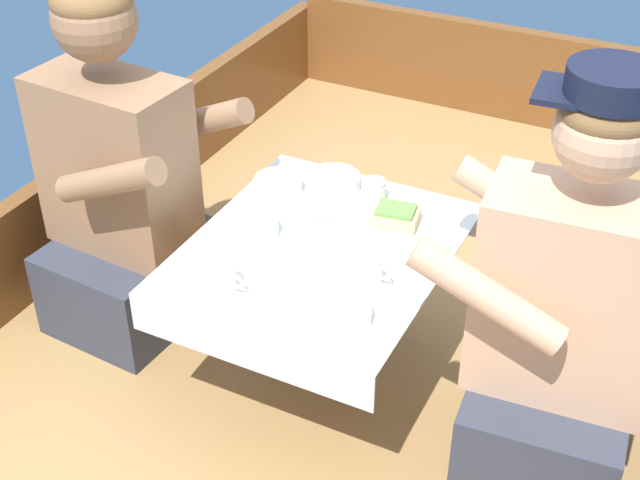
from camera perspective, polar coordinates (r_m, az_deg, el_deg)
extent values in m
plane|color=navy|center=(2.67, -0.30, -13.68)|extent=(60.00, 60.00, 0.00)
cube|color=#A87F4C|center=(2.56, -0.31, -11.45)|extent=(1.97, 3.62, 0.30)
cube|color=brown|center=(2.81, -17.90, -0.12)|extent=(0.06, 3.62, 0.33)
cube|color=brown|center=(3.77, 12.21, 10.33)|extent=(1.85, 0.06, 0.38)
cylinder|color=#B2B2B7|center=(2.34, 0.00, -4.97)|extent=(0.07, 0.07, 0.41)
cube|color=#A87F4C|center=(2.21, 0.00, -0.71)|extent=(0.59, 0.70, 0.02)
cube|color=white|center=(2.20, 0.00, -0.47)|extent=(0.62, 0.73, 0.00)
cube|color=white|center=(1.98, -4.75, -7.11)|extent=(0.62, 0.00, 0.10)
cube|color=white|center=(2.51, 3.73, 2.83)|extent=(0.62, 0.00, 0.10)
cube|color=#333847|center=(2.66, -11.91, -2.28)|extent=(0.39, 0.46, 0.26)
cube|color=#936B4C|center=(2.45, -12.94, 4.77)|extent=(0.41, 0.25, 0.49)
sphere|color=#936B4C|center=(2.29, -14.26, 13.53)|extent=(0.21, 0.21, 0.21)
ellipsoid|color=brown|center=(2.27, -14.43, 14.65)|extent=(0.20, 0.20, 0.12)
cylinder|color=#936B4C|center=(2.44, -7.70, 7.52)|extent=(0.34, 0.09, 0.21)
cylinder|color=#936B4C|center=(2.21, -13.33, 3.73)|extent=(0.34, 0.09, 0.21)
cube|color=#333847|center=(2.24, 14.24, -11.05)|extent=(0.40, 0.47, 0.26)
cube|color=tan|center=(1.99, 15.75, -3.44)|extent=(0.42, 0.25, 0.49)
sphere|color=tan|center=(1.79, 17.70, 6.56)|extent=(0.20, 0.20, 0.20)
ellipsoid|color=brown|center=(1.77, 17.95, 7.81)|extent=(0.19, 0.19, 0.11)
cylinder|color=tan|center=(1.81, 10.59, -3.53)|extent=(0.34, 0.10, 0.21)
cylinder|color=tan|center=(2.10, 12.76, 2.15)|extent=(0.34, 0.10, 0.21)
cylinder|color=black|center=(1.74, 18.30, 9.54)|extent=(0.18, 0.18, 0.06)
cube|color=black|center=(1.76, 15.29, 9.24)|extent=(0.11, 0.14, 0.01)
cylinder|color=white|center=(2.28, 4.83, 0.95)|extent=(0.20, 0.20, 0.01)
cylinder|color=white|center=(2.13, -1.44, -1.66)|extent=(0.16, 0.16, 0.01)
cube|color=#E0BC7F|center=(2.26, 4.86, 1.43)|extent=(0.13, 0.10, 0.04)
cube|color=#669347|center=(2.25, 4.88, 1.94)|extent=(0.11, 0.09, 0.01)
cylinder|color=white|center=(2.41, -2.72, 3.56)|extent=(0.13, 0.13, 0.04)
cylinder|color=beige|center=(2.41, -2.72, 3.76)|extent=(0.11, 0.11, 0.02)
cylinder|color=white|center=(1.96, 1.15, -4.71)|extent=(0.15, 0.15, 0.04)
cylinder|color=beige|center=(1.96, 1.15, -4.48)|extent=(0.12, 0.12, 0.02)
cylinder|color=white|center=(2.42, 0.85, 3.74)|extent=(0.15, 0.15, 0.04)
cylinder|color=beige|center=(2.42, 0.86, 3.94)|extent=(0.12, 0.12, 0.02)
cylinder|color=white|center=(2.24, -4.24, 0.84)|extent=(0.12, 0.12, 0.04)
cylinder|color=beige|center=(2.24, -4.25, 1.06)|extent=(0.10, 0.10, 0.02)
cylinder|color=white|center=(2.06, -6.51, -2.38)|extent=(0.08, 0.08, 0.06)
torus|color=white|center=(2.03, -5.34, -2.69)|extent=(0.04, 0.01, 0.04)
cylinder|color=#3D2314|center=(2.05, -6.55, -1.96)|extent=(0.07, 0.07, 0.01)
cylinder|color=white|center=(2.07, 3.09, -1.93)|extent=(0.06, 0.06, 0.06)
torus|color=white|center=(2.06, 4.16, -2.17)|extent=(0.04, 0.01, 0.04)
cylinder|color=#3D2314|center=(2.06, 3.11, -1.52)|extent=(0.05, 0.05, 0.01)
cylinder|color=silver|center=(2.38, 3.45, 3.22)|extent=(0.06, 0.06, 0.05)
cylinder|color=beige|center=(2.38, 3.45, 3.22)|extent=(0.07, 0.07, 0.03)
cube|color=silver|center=(2.34, -1.15, 1.98)|extent=(0.17, 0.03, 0.00)
ellipsoid|color=silver|center=(2.32, 0.48, 1.72)|extent=(0.04, 0.02, 0.01)
cube|color=silver|center=(2.05, 0.16, -3.25)|extent=(0.16, 0.09, 0.00)
cube|color=silver|center=(2.31, -1.87, 1.49)|extent=(0.17, 0.05, 0.00)
ellipsoid|color=silver|center=(2.29, -0.17, 1.34)|extent=(0.04, 0.02, 0.01)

